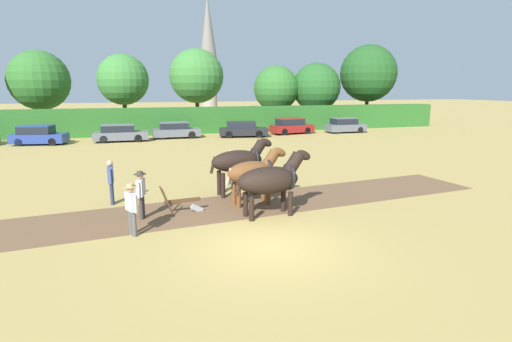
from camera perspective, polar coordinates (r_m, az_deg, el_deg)
name	(u,v)px	position (r m, az deg, el deg)	size (l,w,h in m)	color
ground_plane	(269,246)	(11.69, 1.81, -10.69)	(240.00, 240.00, 0.00)	#A88E4C
plowed_furrow_strip	(136,218)	(14.67, -16.77, -6.45)	(29.13, 3.27, 0.01)	brown
hedgerow	(170,121)	(40.40, -12.14, 7.02)	(59.96, 1.97, 2.56)	#286023
tree_left	(39,81)	(46.82, -28.55, 11.29)	(5.96, 5.96, 8.17)	#4C3823
tree_center_left	(123,80)	(45.10, -18.47, 12.26)	(5.29, 5.29, 7.95)	#4C3823
tree_center	(196,76)	(46.54, -8.50, 13.26)	(6.05, 6.05, 8.79)	#423323
tree_center_right	(276,89)	(48.34, 2.91, 11.68)	(5.34, 5.34, 7.05)	brown
tree_right	(316,87)	(49.39, 8.62, 11.75)	(5.74, 5.74, 7.40)	brown
tree_far_right	(368,73)	(52.34, 15.76, 13.26)	(6.89, 6.89, 9.64)	#423323
church_spire	(208,52)	(79.57, -6.83, 16.57)	(3.29, 3.29, 21.34)	gray
draft_horse_lead_left	(271,180)	(14.00, 2.18, -1.24)	(2.97, 1.25, 2.37)	black
draft_horse_lead_right	(254,172)	(15.41, -0.31, -0.18)	(2.60, 1.13, 2.27)	brown
draft_horse_trail_left	(240,161)	(16.80, -2.37, 1.42)	(2.86, 1.18, 2.45)	black
plow	(186,204)	(14.85, -9.96, -4.63)	(1.58, 0.50, 1.13)	#4C331E
farmer_at_plow	(141,191)	(14.31, -16.11, -2.79)	(0.42, 0.64, 1.68)	#38332D
farmer_beside_team	(231,165)	(18.60, -3.66, 0.90)	(0.39, 0.61, 1.65)	#4C4C4C
farmer_onlooker_left	(131,206)	(12.74, -17.36, -4.75)	(0.41, 0.60, 1.66)	#4C4C4C
farmer_onlooker_right	(111,178)	(16.44, -20.03, -1.01)	(0.24, 0.69, 1.75)	#28334C
parked_car_left	(39,135)	(36.40, -28.64, 4.48)	(4.29, 2.54, 1.53)	navy
parked_car_center_left	(120,133)	(35.70, -18.82, 5.13)	(4.42, 1.86, 1.45)	#565B66
parked_car_center	(175,130)	(36.91, -11.44, 5.72)	(4.18, 1.81, 1.45)	#565B66
parked_car_center_right	(243,129)	(37.06, -1.92, 5.96)	(4.65, 2.54, 1.43)	black
parked_car_right	(291,126)	(39.64, 5.06, 6.37)	(4.49, 2.43, 1.53)	maroon
parked_car_far_right	(345,126)	(41.64, 12.59, 6.36)	(3.95, 1.76, 1.50)	#565B66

